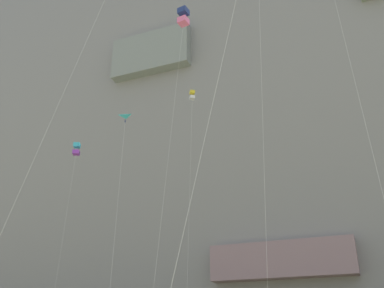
{
  "coord_description": "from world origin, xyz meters",
  "views": [
    {
      "loc": [
        10.8,
        -5.05,
        1.9
      ],
      "look_at": [
        -0.16,
        22.18,
        15.31
      ],
      "focal_mm": 41.94,
      "sensor_mm": 36.0,
      "label": 1
    }
  ],
  "objects": [
    {
      "name": "cliff_face",
      "position": [
        -0.01,
        66.64,
        40.5
      ],
      "size": [
        180.0,
        30.76,
        81.0
      ],
      "color": "gray",
      "rests_on": "ground"
    },
    {
      "name": "kite_box_upper_left",
      "position": [
        -18.66,
        33.07,
        22.36
      ],
      "size": [
        2.64,
        4.38,
        23.16
      ],
      "color": "#38B2D1",
      "rests_on": "ground"
    },
    {
      "name": "kite_box_upper_right",
      "position": [
        -6.95,
        39.12,
        29.98
      ],
      "size": [
        1.27,
        4.26,
        30.88
      ],
      "color": "yellow",
      "rests_on": "ground"
    },
    {
      "name": "kite_delta_far_left",
      "position": [
        -9.46,
        28.13,
        20.07
      ],
      "size": [
        2.41,
        4.28,
        22.05
      ],
      "color": "#38B2D1",
      "rests_on": "ground"
    },
    {
      "name": "kite_box_far_right",
      "position": [
        -1.64,
        23.8,
        28.58
      ],
      "size": [
        2.48,
        1.59,
        29.5
      ],
      "color": "navy",
      "rests_on": "ground"
    }
  ]
}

